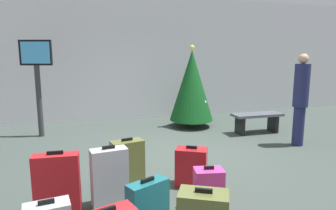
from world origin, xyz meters
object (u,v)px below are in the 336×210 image
at_px(suitcase_0, 110,177).
at_px(suitcase_2, 57,186).
at_px(traveller_0, 301,97).
at_px(suitcase_7, 148,207).
at_px(suitcase_6, 191,167).
at_px(waiting_bench, 257,119).
at_px(flight_info_kiosk, 37,72).
at_px(holiday_tree, 192,85).
at_px(suitcase_3, 127,161).
at_px(suitcase_1, 208,190).

bearing_deg(suitcase_0, suitcase_2, -168.82).
relative_size(traveller_0, suitcase_7, 3.08).
distance_m(traveller_0, suitcase_6, 3.15).
bearing_deg(waiting_bench, traveller_0, -75.08).
relative_size(flight_info_kiosk, traveller_0, 1.16).
xyz_separation_m(traveller_0, suitcase_6, (-2.81, -1.21, -0.73)).
relative_size(suitcase_0, suitcase_7, 1.27).
relative_size(holiday_tree, flight_info_kiosk, 0.96).
xyz_separation_m(suitcase_3, suitcase_7, (0.02, -1.38, -0.02)).
bearing_deg(suitcase_1, flight_info_kiosk, 119.95).
xyz_separation_m(traveller_0, suitcase_7, (-3.66, -2.16, -0.72)).
bearing_deg(suitcase_3, flight_info_kiosk, 117.72).
relative_size(suitcase_0, suitcase_2, 0.97).
bearing_deg(suitcase_7, suitcase_1, 16.44).
height_order(waiting_bench, traveller_0, traveller_0).
xyz_separation_m(waiting_bench, traveller_0, (0.29, -1.08, 0.66)).
bearing_deg(suitcase_3, suitcase_2, -139.31).
height_order(waiting_bench, suitcase_7, suitcase_7).
xyz_separation_m(suitcase_2, suitcase_6, (1.78, 0.37, -0.10)).
height_order(holiday_tree, suitcase_2, holiday_tree).
xyz_separation_m(suitcase_0, suitcase_6, (1.18, 0.25, -0.09)).
bearing_deg(suitcase_7, suitcase_3, 90.65).
bearing_deg(suitcase_7, waiting_bench, 43.84).
bearing_deg(suitcase_7, traveller_0, 30.54).
height_order(flight_info_kiosk, suitcase_2, flight_info_kiosk).
distance_m(traveller_0, suitcase_0, 4.30).
distance_m(flight_info_kiosk, suitcase_3, 3.57).
bearing_deg(waiting_bench, suitcase_1, -130.63).
relative_size(waiting_bench, suitcase_7, 1.96).
xyz_separation_m(holiday_tree, suitcase_1, (-1.29, -4.05, -0.82)).
bearing_deg(flight_info_kiosk, waiting_bench, -12.83).
relative_size(suitcase_3, suitcase_7, 1.07).
relative_size(suitcase_1, suitcase_7, 0.93).
distance_m(suitcase_2, suitcase_7, 1.11).
distance_m(suitcase_1, suitcase_6, 0.72).
xyz_separation_m(suitcase_0, suitcase_7, (0.34, -0.70, -0.08)).
bearing_deg(suitcase_3, traveller_0, 12.00).
xyz_separation_m(suitcase_0, suitcase_3, (0.32, 0.67, -0.06)).
xyz_separation_m(suitcase_1, suitcase_6, (0.05, 0.72, 0.01)).
xyz_separation_m(suitcase_2, suitcase_3, (0.92, 0.79, -0.07)).
bearing_deg(suitcase_6, waiting_bench, 42.11).
bearing_deg(holiday_tree, waiting_bench, -39.30).
bearing_deg(suitcase_3, suitcase_6, -26.36).
height_order(suitcase_1, suitcase_6, suitcase_6).
distance_m(holiday_tree, waiting_bench, 1.82).
relative_size(suitcase_3, suitcase_6, 1.11).
bearing_deg(flight_info_kiosk, suitcase_1, -60.05).
xyz_separation_m(flight_info_kiosk, traveller_0, (5.24, -2.21, -0.46)).
height_order(holiday_tree, waiting_bench, holiday_tree).
relative_size(suitcase_2, suitcase_7, 1.31).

